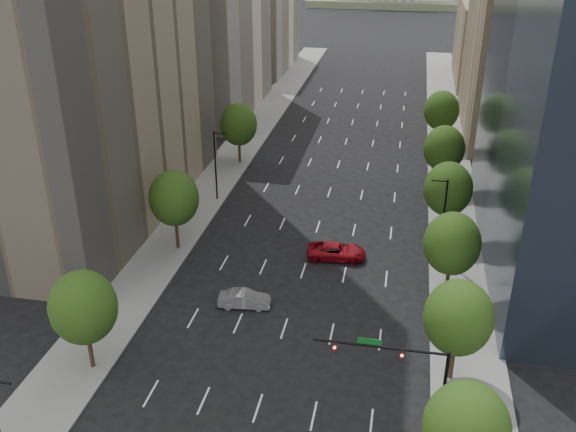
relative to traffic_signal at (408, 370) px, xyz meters
The scene contains 21 objects.
sidewalk_left 40.05m from the traffic_signal, 130.94° to the left, with size 6.00×200.00×0.15m, color slate.
sidewalk_right 30.84m from the traffic_signal, 80.59° to the left, with size 6.00×200.00×0.15m, color slate.
midrise_cream_left 82.12m from the traffic_signal, 115.95° to the left, with size 14.00×30.00×35.00m, color beige.
filler_left 111.86m from the traffic_signal, 108.53° to the left, with size 14.00×26.00×18.00m, color beige.
parking_tan_right 72.16m from the traffic_signal, 78.32° to the left, with size 14.00×30.00×30.00m, color #8C7759.
filler_right 104.05m from the traffic_signal, 82.00° to the left, with size 14.00×26.00×16.00m, color #8C7759.
tree_right_0 6.09m from the traffic_signal, 55.21° to the right, with size 5.20×5.20×8.39m.
tree_right_1 6.96m from the traffic_signal, 59.96° to the left, with size 5.20×5.20×8.75m.
tree_right_2 18.34m from the traffic_signal, 79.09° to the left, with size 5.20×5.20×8.61m.
tree_right_3 30.21m from the traffic_signal, 83.40° to the left, with size 5.20×5.20×8.89m.
tree_right_4 44.14m from the traffic_signal, 85.49° to the left, with size 5.20×5.20×8.46m.
tree_right_5 60.11m from the traffic_signal, 86.69° to the left, with size 5.20×5.20×8.75m.
tree_left_0 24.62m from the traffic_signal, behind, with size 5.20×5.20×8.75m.
tree_left_1 32.96m from the traffic_signal, 138.11° to the left, with size 5.20×5.20×8.97m.
tree_left_2 53.91m from the traffic_signal, 117.07° to the left, with size 5.20×5.20×8.68m.
streetlight_rn 25.17m from the traffic_signal, 83.37° to the left, with size 1.70×0.20×9.00m.
streetlight_ls 25.97m from the traffic_signal, 157.36° to the right, with size 1.70×0.20×9.00m.
streetlight_ln 42.42m from the traffic_signal, 124.40° to the left, with size 1.70×0.20×9.00m.
traffic_signal is the anchor object (origin of this frame).
car_silver 19.95m from the traffic_signal, 139.34° to the left, with size 1.67×4.78×1.58m, color gray.
car_red_far 24.74m from the traffic_signal, 108.12° to the left, with size 2.81×6.10×1.70m, color maroon.
Camera 1 is at (9.01, -5.05, 33.36)m, focal length 39.95 mm.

